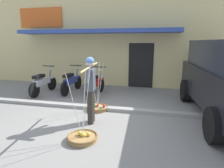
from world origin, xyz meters
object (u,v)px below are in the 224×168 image
object	(u,v)px
fruit_vendor	(90,86)
motorcycle_nearest_shop	(43,83)
fruit_basket_right_side	(97,107)
motorcycle_second_in_row	(71,82)
motorcycle_third_in_row	(96,84)
fruit_basket_left_side	(83,137)

from	to	relation	value
fruit_vendor	motorcycle_nearest_shop	size ratio (longest dim) A/B	1.03
fruit_vendor	fruit_basket_right_side	size ratio (longest dim) A/B	1.29
motorcycle_second_in_row	fruit_vendor	bearing A→B (deg)	-56.42
motorcycle_nearest_shop	fruit_vendor	bearing A→B (deg)	-38.72
fruit_basket_right_side	motorcycle_third_in_row	xyz separation A→B (m)	(-0.54, 1.51, 0.38)
motorcycle_second_in_row	fruit_basket_left_side	bearing A→B (deg)	-62.14
motorcycle_second_in_row	fruit_basket_right_side	bearing A→B (deg)	-46.74
fruit_basket_right_side	fruit_basket_left_side	bearing A→B (deg)	-82.22
fruit_vendor	fruit_basket_left_side	bearing A→B (deg)	-82.22
fruit_basket_left_side	fruit_vendor	bearing A→B (deg)	97.78
fruit_basket_left_side	fruit_basket_right_side	size ratio (longest dim) A/B	1.00
fruit_basket_left_side	motorcycle_third_in_row	size ratio (longest dim) A/B	0.80
motorcycle_nearest_shop	motorcycle_third_in_row	size ratio (longest dim) A/B	1.00
fruit_basket_left_side	fruit_basket_right_side	xyz separation A→B (m)	(-0.25, 1.86, 0.00)
fruit_vendor	motorcycle_nearest_shop	xyz separation A→B (m)	(-2.81, 2.26, -0.53)
fruit_basket_left_side	motorcycle_third_in_row	xyz separation A→B (m)	(-0.79, 3.37, 0.38)
fruit_basket_left_side	motorcycle_third_in_row	bearing A→B (deg)	103.25
motorcycle_second_in_row	motorcycle_nearest_shop	bearing A→B (deg)	-156.55
motorcycle_nearest_shop	motorcycle_second_in_row	size ratio (longest dim) A/B	1.00
fruit_basket_right_side	motorcycle_second_in_row	xyz separation A→B (m)	(-1.66, 1.77, 0.38)
motorcycle_nearest_shop	motorcycle_second_in_row	world-z (taller)	same
fruit_vendor	motorcycle_third_in_row	world-z (taller)	fruit_vendor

